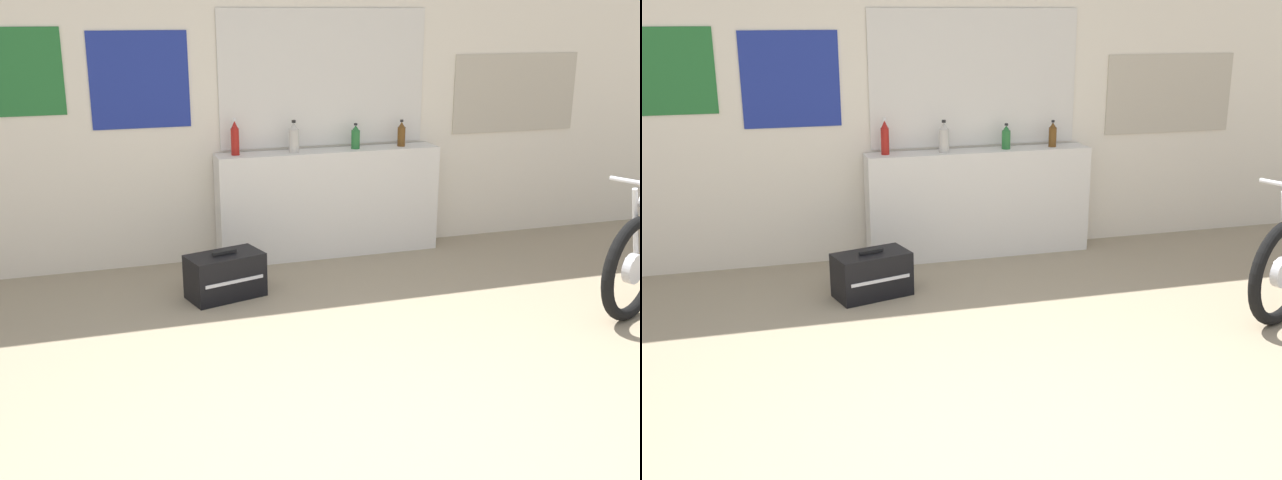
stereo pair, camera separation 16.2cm
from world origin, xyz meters
TOP-DOWN VIEW (x-y plane):
  - ground_plane at (0.00, 0.00)m, footprint 24.00×24.00m
  - wall_back at (0.02, 3.30)m, footprint 10.00×0.07m
  - sill_counter at (0.73, 3.12)m, footprint 1.93×0.28m
  - bottle_leftmost at (-0.07, 3.13)m, footprint 0.07×0.07m
  - bottle_left_center at (0.42, 3.10)m, footprint 0.08×0.08m
  - bottle_center at (0.96, 3.12)m, footprint 0.07×0.07m
  - bottle_right_center at (1.38, 3.11)m, footprint 0.07×0.07m
  - hard_case_black at (-0.33, 2.37)m, footprint 0.61×0.44m

SIDE VIEW (x-z plane):
  - ground_plane at x=0.00m, z-range 0.00..0.00m
  - hard_case_black at x=-0.33m, z-range -0.01..0.34m
  - sill_counter at x=0.73m, z-range 0.00..0.92m
  - bottle_center at x=0.96m, z-range 0.91..1.12m
  - bottle_right_center at x=1.38m, z-range 0.91..1.13m
  - bottle_left_center at x=0.42m, z-range 0.90..1.17m
  - bottle_leftmost at x=-0.07m, z-range 0.90..1.20m
  - wall_back at x=0.02m, z-range 0.00..2.80m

